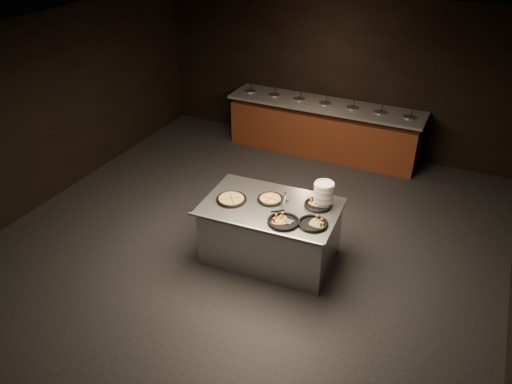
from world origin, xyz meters
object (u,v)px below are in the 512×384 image
(serving_counter, at_px, (271,233))
(pan_veggie_whole, at_px, (231,199))
(plate_stack, at_px, (324,194))
(pan_cheese_whole, at_px, (270,199))

(serving_counter, distance_m, pan_veggie_whole, 0.71)
(serving_counter, relative_size, pan_veggie_whole, 4.51)
(serving_counter, height_order, plate_stack, plate_stack)
(pan_veggie_whole, bearing_deg, plate_stack, 21.57)
(plate_stack, bearing_deg, pan_cheese_whole, -161.36)
(serving_counter, bearing_deg, pan_veggie_whole, -171.10)
(serving_counter, distance_m, plate_stack, 0.91)
(pan_cheese_whole, bearing_deg, pan_veggie_whole, -154.50)
(plate_stack, xyz_separation_m, pan_cheese_whole, (-0.66, -0.22, -0.13))
(pan_cheese_whole, bearing_deg, plate_stack, 18.64)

